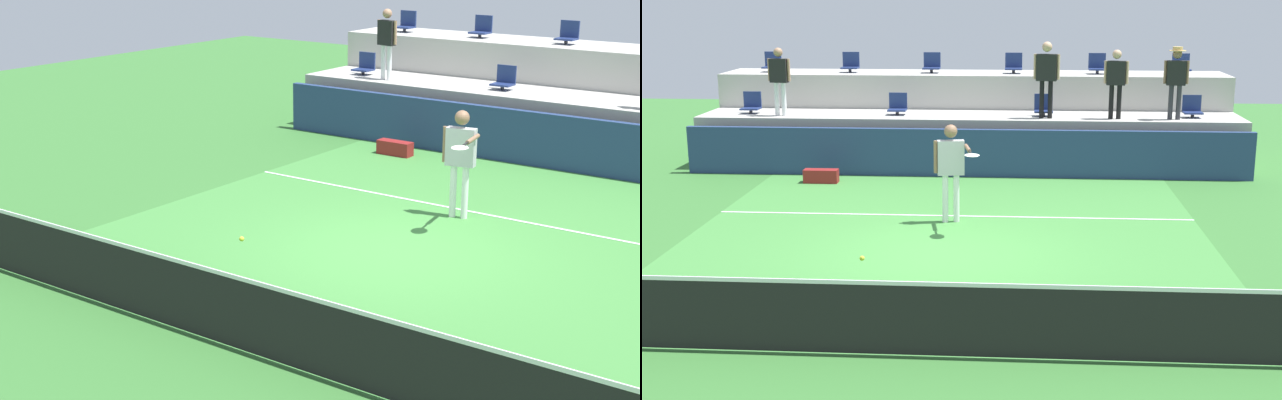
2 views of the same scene
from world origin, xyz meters
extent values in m
plane|color=#336B2D|center=(0.00, 0.00, 0.00)|extent=(40.00, 40.00, 0.00)
cube|color=#3D7F38|center=(0.00, 1.00, 0.00)|extent=(9.00, 10.00, 0.01)
cube|color=white|center=(0.00, 2.40, 0.01)|extent=(9.00, 0.06, 0.00)
cube|color=black|center=(0.00, -4.00, 0.46)|extent=(10.40, 0.01, 0.87)
cube|color=white|center=(0.00, -4.00, 0.89)|extent=(10.40, 0.02, 0.05)
cube|color=navy|center=(0.00, 6.00, 0.55)|extent=(13.00, 0.16, 1.10)
cube|color=#ADAAA3|center=(0.00, 7.30, 0.62)|extent=(13.00, 1.80, 1.25)
cube|color=#ADAAA3|center=(0.00, 9.10, 1.05)|extent=(13.00, 1.80, 2.10)
cylinder|color=#2D2D33|center=(-5.34, 7.15, 1.30)|extent=(0.08, 0.08, 0.10)
cube|color=navy|center=(-5.34, 7.15, 1.37)|extent=(0.44, 0.40, 0.04)
cube|color=navy|center=(-5.34, 7.33, 1.58)|extent=(0.44, 0.04, 0.38)
cylinder|color=#2D2D33|center=(-1.73, 7.15, 1.30)|extent=(0.08, 0.08, 0.10)
cube|color=navy|center=(-1.73, 7.15, 1.37)|extent=(0.44, 0.40, 0.04)
cube|color=navy|center=(-1.73, 7.33, 1.58)|extent=(0.44, 0.04, 0.38)
cylinder|color=#2D2D33|center=(-5.30, 8.95, 2.15)|extent=(0.08, 0.08, 0.10)
cube|color=navy|center=(-5.30, 8.95, 2.22)|extent=(0.44, 0.40, 0.04)
cube|color=navy|center=(-5.30, 9.13, 2.43)|extent=(0.44, 0.04, 0.38)
cylinder|color=#2D2D33|center=(-3.22, 8.95, 2.15)|extent=(0.08, 0.08, 0.10)
cube|color=navy|center=(-3.22, 8.95, 2.22)|extent=(0.44, 0.40, 0.04)
cube|color=navy|center=(-3.22, 9.13, 2.43)|extent=(0.44, 0.04, 0.38)
cylinder|color=#2D2D33|center=(-1.08, 8.95, 2.15)|extent=(0.08, 0.08, 0.10)
cube|color=navy|center=(-1.08, 8.95, 2.22)|extent=(0.44, 0.40, 0.04)
cube|color=navy|center=(-1.08, 9.13, 2.43)|extent=(0.44, 0.04, 0.38)
cylinder|color=white|center=(-0.11, 1.97, 0.45)|extent=(0.13, 0.13, 0.89)
cylinder|color=white|center=(0.09, 2.00, 0.45)|extent=(0.13, 0.13, 0.89)
cube|color=#B2B2B7|center=(-0.01, 1.99, 1.21)|extent=(0.51, 0.26, 0.63)
sphere|color=#846047|center=(-0.01, 1.99, 1.69)|extent=(0.28, 0.28, 0.24)
cylinder|color=#846047|center=(-0.28, 1.94, 1.23)|extent=(0.08, 0.08, 0.60)
cylinder|color=#846047|center=(0.31, 1.76, 1.43)|extent=(0.17, 0.57, 0.07)
cylinder|color=black|center=(0.38, 1.38, 1.43)|extent=(0.08, 0.26, 0.04)
ellipsoid|color=silver|center=(0.42, 1.10, 1.43)|extent=(0.31, 0.36, 0.03)
cylinder|color=white|center=(-4.60, 6.86, 1.65)|extent=(0.13, 0.13, 0.79)
cylinder|color=white|center=(-4.42, 6.84, 1.65)|extent=(0.13, 0.13, 0.79)
cube|color=black|center=(-4.51, 6.85, 2.32)|extent=(0.45, 0.25, 0.56)
sphere|color=#A87A5B|center=(-4.51, 6.85, 2.76)|extent=(0.25, 0.25, 0.21)
cylinder|color=#A87A5B|center=(-4.75, 6.89, 2.34)|extent=(0.08, 0.08, 0.53)
cylinder|color=#A87A5B|center=(-4.26, 6.81, 2.34)|extent=(0.08, 0.08, 0.53)
sphere|color=#CCE033|center=(-0.81, -2.58, 0.73)|extent=(0.07, 0.07, 0.07)
cube|color=maroon|center=(-3.17, 5.12, 0.15)|extent=(0.76, 0.28, 0.30)
camera|label=1|loc=(6.84, -11.37, 4.70)|focal=52.40mm
camera|label=2|loc=(1.23, -13.08, 4.11)|focal=47.57mm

